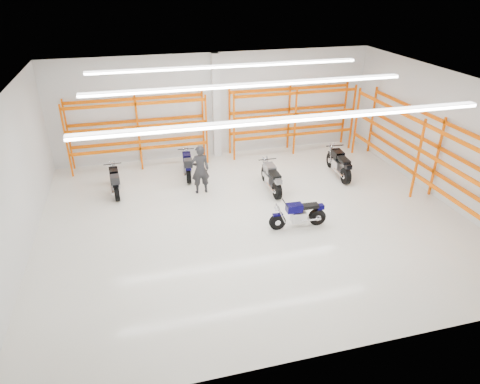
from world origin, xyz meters
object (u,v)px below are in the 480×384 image
object	(u,v)px
motorcycle_back_a	(115,182)
motorcycle_back_b	(187,165)
motorcycle_main	(300,215)
standing_man	(200,169)
motorcycle_back_d	(339,164)
structural_column	(216,107)
motorcycle_back_c	(272,179)

from	to	relation	value
motorcycle_back_a	motorcycle_back_b	size ratio (longest dim) A/B	0.99
motorcycle_main	standing_man	world-z (taller)	standing_man
motorcycle_back_a	standing_man	xyz separation A→B (m)	(3.11, -0.66, 0.43)
motorcycle_back_b	motorcycle_main	bearing A→B (deg)	-57.67
motorcycle_back_d	structural_column	xyz separation A→B (m)	(-4.31, 3.48, 1.73)
standing_man	structural_column	distance (m)	3.96
motorcycle_back_b	motorcycle_back_c	world-z (taller)	motorcycle_back_b
motorcycle_back_a	motorcycle_back_c	bearing A→B (deg)	-11.88
motorcycle_back_c	motorcycle_back_d	bearing A→B (deg)	9.97
motorcycle_back_a	motorcycle_back_d	distance (m)	8.81
standing_man	motorcycle_back_b	bearing A→B (deg)	-81.30
motorcycle_main	motorcycle_back_b	distance (m)	5.57
motorcycle_back_c	standing_man	distance (m)	2.71
motorcycle_back_c	structural_column	size ratio (longest dim) A/B	0.48
motorcycle_back_b	motorcycle_back_c	xyz separation A→B (m)	(2.90, -2.00, -0.02)
motorcycle_main	motorcycle_back_c	world-z (taller)	motorcycle_back_c
motorcycle_back_d	motorcycle_main	bearing A→B (deg)	-132.57
motorcycle_main	motorcycle_back_d	xyz separation A→B (m)	(2.98, 3.24, 0.08)
motorcycle_back_a	motorcycle_back_c	world-z (taller)	motorcycle_back_a
motorcycle_back_d	motorcycle_back_b	bearing A→B (deg)	166.18
motorcycle_back_a	motorcycle_back_b	xyz separation A→B (m)	(2.82, 0.80, 0.00)
motorcycle_back_d	motorcycle_back_c	bearing A→B (deg)	-170.03
motorcycle_back_b	motorcycle_back_d	world-z (taller)	motorcycle_back_d
structural_column	motorcycle_back_d	bearing A→B (deg)	-38.93
motorcycle_back_c	standing_man	size ratio (longest dim) A/B	1.15
standing_man	structural_column	bearing A→B (deg)	-113.78
motorcycle_main	motorcycle_back_d	world-z (taller)	motorcycle_back_d
motorcycle_main	motorcycle_back_b	xyz separation A→B (m)	(-2.98, 4.71, 0.07)
motorcycle_back_a	structural_column	distance (m)	5.57
structural_column	motorcycle_back_c	bearing A→B (deg)	-72.74
motorcycle_main	structural_column	size ratio (longest dim) A/B	0.43
motorcycle_back_a	motorcycle_back_d	size ratio (longest dim) A/B	0.92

